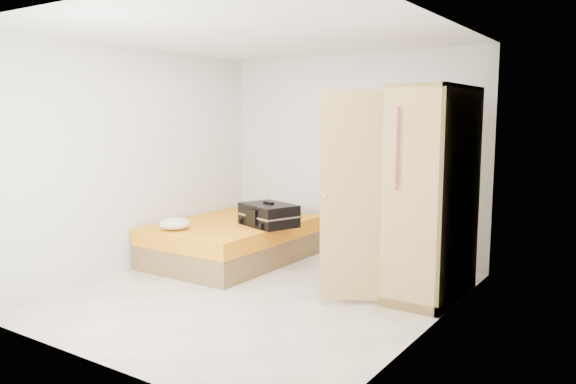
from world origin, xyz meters
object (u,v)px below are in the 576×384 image
Objects in this scene: bed at (233,241)px; suitcase at (268,215)px; round_cushion at (175,224)px; wardrobe at (427,199)px; person at (353,208)px.

suitcase is at bearing 5.80° from bed.
suitcase reaches higher than round_cushion.
round_cushion reaches higher than bed.
wardrobe is at bearing 17.69° from suitcase.
suitcase is (-1.33, 0.38, -0.25)m from person.
round_cushion is (-0.24, -0.75, 0.32)m from bed.
person reaches higher than suitcase.
bed is 5.61× the size of round_cushion.
round_cushion is at bearing -113.99° from suitcase.
suitcase is (-1.99, 0.07, -0.37)m from wardrobe.
wardrobe is at bearing -0.41° from bed.
round_cushion is at bearing -165.19° from wardrobe.
round_cushion is (-2.75, -0.73, -0.43)m from wardrobe.
wardrobe is 2.02m from suitcase.
round_cushion is (-0.76, -0.80, -0.06)m from suitcase.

